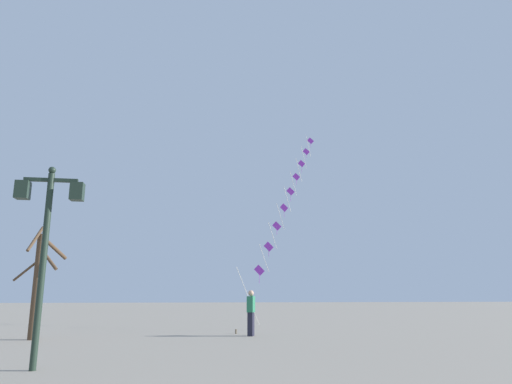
{
  "coord_description": "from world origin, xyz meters",
  "views": [
    {
      "loc": [
        -0.03,
        -2.73,
        1.52
      ],
      "look_at": [
        3.08,
        17.46,
        6.07
      ],
      "focal_mm": 32.58,
      "sensor_mm": 36.0,
      "label": 1
    }
  ],
  "objects_px": {
    "kite_train": "(287,200)",
    "bare_tree": "(38,280)",
    "twin_lantern_lamp_post": "(47,225)",
    "kite_flyer": "(251,312)"
  },
  "relations": [
    {
      "from": "kite_train",
      "to": "bare_tree",
      "type": "relative_size",
      "value": 3.21
    },
    {
      "from": "twin_lantern_lamp_post",
      "to": "bare_tree",
      "type": "xyz_separation_m",
      "value": [
        -2.13,
        7.21,
        -0.97
      ]
    },
    {
      "from": "twin_lantern_lamp_post",
      "to": "bare_tree",
      "type": "height_order",
      "value": "twin_lantern_lamp_post"
    },
    {
      "from": "twin_lantern_lamp_post",
      "to": "kite_flyer",
      "type": "bearing_deg",
      "value": 53.28
    },
    {
      "from": "kite_train",
      "to": "kite_flyer",
      "type": "distance_m",
      "value": 10.29
    },
    {
      "from": "twin_lantern_lamp_post",
      "to": "kite_flyer",
      "type": "height_order",
      "value": "twin_lantern_lamp_post"
    },
    {
      "from": "kite_train",
      "to": "kite_flyer",
      "type": "relative_size",
      "value": 7.49
    },
    {
      "from": "twin_lantern_lamp_post",
      "to": "bare_tree",
      "type": "relative_size",
      "value": 1.09
    },
    {
      "from": "kite_train",
      "to": "kite_flyer",
      "type": "xyz_separation_m",
      "value": [
        -3.23,
        -7.66,
        -6.07
      ]
    },
    {
      "from": "kite_train",
      "to": "bare_tree",
      "type": "height_order",
      "value": "kite_train"
    }
  ]
}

